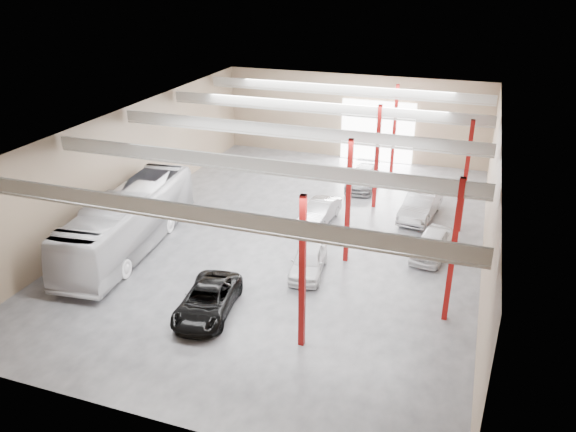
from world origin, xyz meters
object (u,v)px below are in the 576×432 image
Objects in this scene: car_row_b at (320,212)px; car_row_c at (363,178)px; car_right_near at (421,205)px; black_sedan at (208,300)px; car_row_a at (308,261)px; car_right_far at (432,244)px; coach_bus at (129,221)px.

car_row_c reaches higher than car_row_b.
car_right_near is at bearing 31.37° from car_row_b.
car_right_near is at bearing 52.84° from black_sedan.
car_right_near reaches higher than car_row_b.
car_right_far is at bearing 26.53° from car_row_a.
car_row_b is 7.07m from car_row_c.
coach_bus is 10.61m from car_row_a.
coach_bus is 8.61m from black_sedan.
car_row_b is at bearing 30.70° from coach_bus.
car_right_far is (5.99, 4.10, 0.01)m from car_row_a.
car_row_a is 13.40m from car_row_c.
car_right_far is (5.93, -9.30, 0.01)m from car_row_c.
car_row_a is 6.56m from car_row_b.
car_row_c is (0.06, 13.40, 0.00)m from car_row_a.
car_right_far reaches higher than car_row_c.
black_sedan is at bearing -38.91° from coach_bus.
car_row_c is at bearing 71.61° from black_sedan.
black_sedan is 1.18× the size of car_row_b.
car_right_near is at bearing -42.55° from car_row_c.
car_right_near reaches higher than black_sedan.
car_row_c is at bearing 146.38° from car_right_near.
car_row_c is at bearing 85.33° from car_row_b.
coach_bus reaches higher than car_row_c.
car_row_b is at bearing 92.89° from car_row_a.
coach_bus is 2.48× the size of black_sedan.
car_row_a is 0.80× the size of car_right_near.
coach_bus is at bearing -137.15° from car_row_b.
car_row_c is 1.16× the size of car_right_far.
black_sedan is at bearing -94.50° from car_row_b.
car_row_a is at bearing 49.30° from black_sedan.
car_row_b is 0.99× the size of car_right_far.
car_row_a is at bearing -137.15° from car_right_far.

